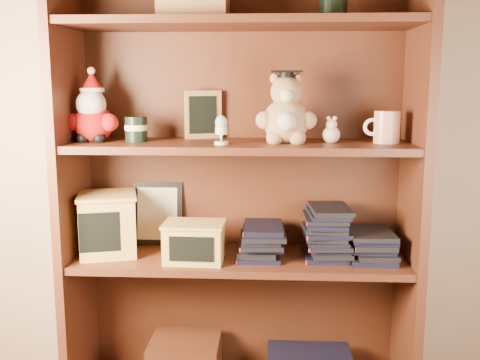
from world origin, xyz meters
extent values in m
cube|color=tan|center=(0.00, 1.50, 1.25)|extent=(3.00, 0.04, 2.50)
cube|color=#512617|center=(-0.65, 1.30, 0.80)|extent=(0.03, 0.35, 1.60)
cube|color=#512617|center=(0.52, 1.30, 0.80)|extent=(0.03, 0.35, 1.60)
cube|color=#4B2414|center=(-0.06, 1.47, 0.80)|extent=(1.20, 0.02, 1.60)
cube|color=#512617|center=(-0.06, 1.30, 1.34)|extent=(1.14, 0.33, 0.02)
cube|color=#9E7547|center=(-0.21, 1.30, 1.41)|extent=(0.22, 0.18, 0.12)
cylinder|color=black|center=(0.24, 1.30, 1.41)|extent=(0.09, 0.09, 0.11)
cube|color=#512617|center=(-0.06, 1.30, 0.54)|extent=(1.14, 0.33, 0.02)
cube|color=#512617|center=(-0.06, 1.30, 0.94)|extent=(1.14, 0.33, 0.02)
sphere|color=#A50F0F|center=(-0.56, 1.30, 1.01)|extent=(0.13, 0.13, 0.13)
sphere|color=#A50F0F|center=(-0.63, 1.28, 1.02)|extent=(0.06, 0.06, 0.06)
sphere|color=#A50F0F|center=(-0.50, 1.28, 1.02)|extent=(0.06, 0.06, 0.06)
sphere|color=black|center=(-0.59, 1.27, 0.96)|extent=(0.04, 0.04, 0.04)
sphere|color=black|center=(-0.54, 1.27, 0.96)|extent=(0.04, 0.04, 0.04)
sphere|color=white|center=(-0.56, 1.29, 1.08)|extent=(0.10, 0.10, 0.10)
sphere|color=#D8B293|center=(-0.56, 1.30, 1.10)|extent=(0.07, 0.07, 0.07)
cone|color=#A50F0F|center=(-0.56, 1.30, 1.15)|extent=(0.08, 0.08, 0.07)
sphere|color=white|center=(-0.56, 1.30, 1.19)|extent=(0.03, 0.03, 0.03)
cylinder|color=white|center=(-0.56, 1.30, 1.12)|extent=(0.08, 0.08, 0.01)
cylinder|color=black|center=(-0.42, 1.30, 0.99)|extent=(0.07, 0.07, 0.08)
cylinder|color=beige|center=(-0.42, 1.30, 1.00)|extent=(0.08, 0.08, 0.02)
cube|color=#9E7547|center=(-0.20, 1.42, 1.03)|extent=(0.13, 0.06, 0.17)
cube|color=black|center=(-0.20, 1.41, 1.03)|extent=(0.09, 0.04, 0.13)
cube|color=#9E7547|center=(-0.20, 1.45, 0.96)|extent=(0.07, 0.07, 0.01)
cylinder|color=white|center=(-0.12, 1.23, 0.96)|extent=(0.04, 0.04, 0.01)
cone|color=white|center=(-0.12, 1.23, 0.98)|extent=(0.02, 0.02, 0.03)
cylinder|color=white|center=(-0.12, 1.23, 0.99)|extent=(0.04, 0.04, 0.02)
ellipsoid|color=silver|center=(-0.12, 1.23, 1.02)|extent=(0.04, 0.04, 0.05)
sphere|color=tan|center=(0.09, 1.30, 1.02)|extent=(0.15, 0.15, 0.15)
sphere|color=white|center=(0.09, 1.24, 1.02)|extent=(0.07, 0.07, 0.07)
sphere|color=tan|center=(0.02, 1.28, 1.03)|extent=(0.06, 0.06, 0.06)
sphere|color=tan|center=(0.16, 1.28, 1.03)|extent=(0.06, 0.06, 0.06)
sphere|color=tan|center=(0.05, 1.26, 0.97)|extent=(0.05, 0.05, 0.05)
sphere|color=tan|center=(0.13, 1.26, 0.97)|extent=(0.05, 0.05, 0.05)
sphere|color=tan|center=(0.09, 1.30, 1.12)|extent=(0.10, 0.10, 0.10)
sphere|color=white|center=(0.09, 1.26, 1.11)|extent=(0.04, 0.04, 0.04)
sphere|color=tan|center=(0.05, 1.32, 1.16)|extent=(0.03, 0.03, 0.03)
sphere|color=tan|center=(0.13, 1.32, 1.16)|extent=(0.03, 0.03, 0.03)
cylinder|color=black|center=(0.09, 1.30, 1.17)|extent=(0.05, 0.05, 0.02)
cube|color=black|center=(0.09, 1.30, 1.18)|extent=(0.10, 0.10, 0.01)
cylinder|color=#A50F0F|center=(0.14, 1.28, 1.17)|extent=(0.00, 0.05, 0.03)
sphere|color=beige|center=(0.24, 1.30, 0.98)|extent=(0.06, 0.06, 0.06)
sphere|color=beige|center=(0.24, 1.30, 1.01)|extent=(0.04, 0.04, 0.04)
sphere|color=beige|center=(0.23, 1.30, 1.03)|extent=(0.01, 0.01, 0.01)
sphere|color=beige|center=(0.25, 1.30, 1.03)|extent=(0.01, 0.01, 0.01)
cylinder|color=silver|center=(0.42, 1.30, 1.00)|extent=(0.09, 0.09, 0.11)
torus|color=white|center=(0.37, 1.30, 1.00)|extent=(0.06, 0.01, 0.06)
cube|color=black|center=(-0.38, 1.45, 0.67)|extent=(0.19, 0.05, 0.23)
cube|color=beige|center=(-0.38, 1.44, 0.67)|extent=(0.15, 0.03, 0.19)
cube|color=tan|center=(-0.53, 1.30, 0.65)|extent=(0.23, 0.23, 0.21)
cube|color=black|center=(-0.53, 1.21, 0.65)|extent=(0.13, 0.04, 0.14)
cube|color=tan|center=(-0.53, 1.30, 0.76)|extent=(0.24, 0.24, 0.01)
cube|color=tan|center=(-0.22, 1.24, 0.61)|extent=(0.20, 0.14, 0.13)
cube|color=black|center=(-0.22, 1.17, 0.61)|extent=(0.15, 0.01, 0.08)
cube|color=tan|center=(-0.22, 1.24, 0.68)|extent=(0.21, 0.15, 0.01)
cube|color=black|center=(0.01, 1.30, 0.56)|extent=(0.14, 0.20, 0.02)
cube|color=black|center=(0.01, 1.30, 0.57)|extent=(0.14, 0.20, 0.02)
cube|color=black|center=(0.01, 1.30, 0.59)|extent=(0.14, 0.20, 0.02)
cube|color=black|center=(0.01, 1.30, 0.61)|extent=(0.14, 0.20, 0.02)
cube|color=black|center=(0.01, 1.30, 0.62)|extent=(0.14, 0.20, 0.02)
cube|color=black|center=(0.01, 1.30, 0.64)|extent=(0.14, 0.20, 0.02)
cube|color=black|center=(0.01, 1.30, 0.65)|extent=(0.14, 0.20, 0.02)
cube|color=black|center=(0.24, 1.30, 0.56)|extent=(0.14, 0.20, 0.02)
cube|color=black|center=(0.24, 1.30, 0.57)|extent=(0.14, 0.20, 0.02)
cube|color=black|center=(0.24, 1.30, 0.59)|extent=(0.14, 0.20, 0.02)
cube|color=black|center=(0.24, 1.30, 0.61)|extent=(0.14, 0.20, 0.02)
cube|color=black|center=(0.24, 1.30, 0.62)|extent=(0.14, 0.20, 0.02)
cube|color=black|center=(0.24, 1.30, 0.64)|extent=(0.14, 0.20, 0.02)
cube|color=black|center=(0.24, 1.30, 0.65)|extent=(0.14, 0.20, 0.02)
cube|color=black|center=(0.24, 1.30, 0.67)|extent=(0.14, 0.20, 0.02)
cube|color=black|center=(0.24, 1.30, 0.69)|extent=(0.14, 0.20, 0.02)
cube|color=black|center=(0.24, 1.30, 0.70)|extent=(0.14, 0.20, 0.02)
cube|color=black|center=(0.24, 1.30, 0.72)|extent=(0.14, 0.20, 0.02)
cube|color=black|center=(0.24, 1.30, 0.73)|extent=(0.14, 0.20, 0.02)
cube|color=black|center=(0.39, 1.30, 0.56)|extent=(0.14, 0.20, 0.02)
cube|color=black|center=(0.39, 1.30, 0.57)|extent=(0.14, 0.20, 0.02)
cube|color=black|center=(0.39, 1.30, 0.59)|extent=(0.14, 0.20, 0.02)
cube|color=black|center=(0.39, 1.30, 0.61)|extent=(0.14, 0.20, 0.02)
cube|color=black|center=(0.39, 1.30, 0.62)|extent=(0.14, 0.20, 0.02)
cube|color=black|center=(0.39, 1.30, 0.64)|extent=(0.14, 0.20, 0.02)
camera|label=1|loc=(0.04, -0.58, 1.15)|focal=42.00mm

